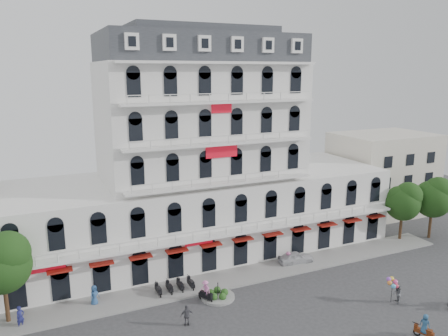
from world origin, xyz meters
The scene contains 17 objects.
ground centered at (0.00, 0.00, 0.00)m, with size 120.00×120.00×0.00m, color #38383A.
sidewalk centered at (0.00, 9.00, 0.08)m, with size 53.00×4.00×0.16m, color gray.
main_building centered at (0.00, 18.00, 9.96)m, with size 45.00×15.00×25.80m.
flank_building_east centered at (30.00, 20.00, 6.00)m, with size 14.00×10.00×12.00m, color beige.
traffic_island centered at (-3.00, 6.00, 0.26)m, with size 3.20×3.20×1.60m.
parked_scooter_row centered at (-6.35, 8.80, 0.00)m, with size 4.40×1.80×1.10m, color black, non-canonical shape.
tree_west_inner centered at (-20.95, 9.48, 5.68)m, with size 4.76×4.76×8.25m.
tree_east_inner centered at (24.05, 9.98, 5.21)m, with size 4.40×4.37×7.57m.
tree_east_outer centered at (28.05, 8.98, 5.55)m, with size 4.65×4.65×8.05m.
parked_car centered at (7.99, 9.50, 0.68)m, with size 1.61×4.00×1.36m, color silver.
rider_east centered at (9.62, -6.63, 1.05)m, with size 0.89×1.62×2.12m.
rider_center centered at (-4.30, 5.89, 1.12)m, with size 1.01×1.59×2.12m.
pedestrian_left centered at (-13.84, 9.45, 0.97)m, with size 0.95×0.62×1.94m, color #2B5083.
pedestrian_mid centered at (-7.19, 2.86, 0.95)m, with size 1.11×0.46×1.89m, color #4F4E55.
pedestrian_right centered at (6.99, 9.50, 0.77)m, with size 1.00×0.57×1.54m, color #C6699D.
pedestrian_far centered at (-20.00, 8.29, 0.96)m, with size 0.70×0.46×1.93m, color navy.
balloon_vendor centered at (11.68, -1.50, 1.26)m, with size 1.50×1.38×2.45m.
Camera 1 is at (-17.85, -28.66, 21.05)m, focal length 35.00 mm.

